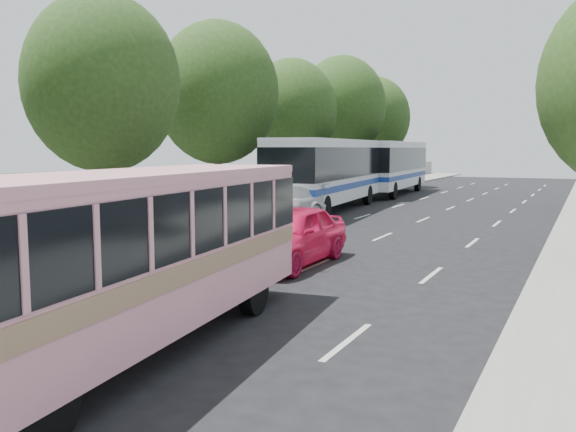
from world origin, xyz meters
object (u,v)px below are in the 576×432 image
Objects in this scene: tour_coach_front at (328,168)px; tour_coach_rear at (391,163)px; pink_taxi at (289,235)px; pink_bus at (129,241)px; white_pickup at (270,206)px.

tour_coach_front is 12.40m from tour_coach_rear.
tour_coach_front and tour_coach_rear have the same top height.
pink_taxi is 0.39× the size of tour_coach_front.
tour_coach_front is at bearing 98.18° from pink_bus.
pink_bus is at bearing -83.58° from pink_taxi.
white_pickup is 7.72m from tour_coach_front.
tour_coach_rear is (-0.99, 19.97, 1.34)m from white_pickup.
tour_coach_rear is (-6.19, 34.39, 0.43)m from pink_bus.
tour_coach_rear reaches higher than pink_bus.
pink_bus is 7.81m from pink_taxi.
white_pickup is at bearing -90.96° from tour_coach_rear.
white_pickup is (-5.20, 14.42, -0.90)m from pink_bus.
pink_bus is 1.52× the size of white_pickup.
tour_coach_rear is (-0.39, 12.39, 0.00)m from tour_coach_front.
pink_bus is 0.73× the size of tour_coach_front.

